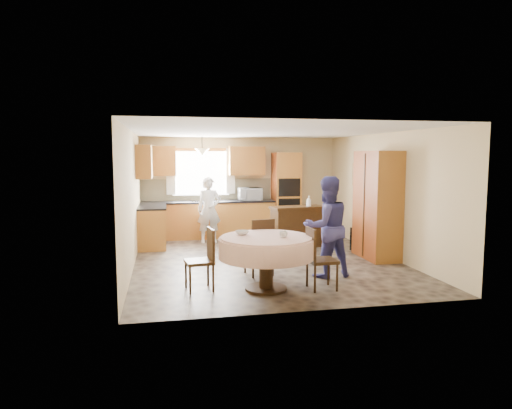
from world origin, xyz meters
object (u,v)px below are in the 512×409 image
object	(u,v)px
person_dining	(327,227)
chair_right	(317,256)
chair_left	(204,256)
dining_table	(266,248)
person_sink	(209,210)
cupboard	(377,205)
sideboard	(298,228)
oven_tower	(286,194)
chair_back	(261,244)

from	to	relation	value
person_dining	chair_right	bearing A→B (deg)	51.00
chair_left	person_dining	bearing A→B (deg)	92.15
dining_table	person_sink	xyz separation A→B (m)	(-0.47, 3.99, 0.13)
chair_right	person_dining	bearing A→B (deg)	-31.52
cupboard	dining_table	xyz separation A→B (m)	(-2.65, -1.70, -0.42)
sideboard	oven_tower	bearing A→B (deg)	75.41
sideboard	chair_right	size ratio (longest dim) A/B	1.27
oven_tower	dining_table	bearing A→B (deg)	-108.75
oven_tower	sideboard	size ratio (longest dim) A/B	1.76
dining_table	chair_left	distance (m)	0.95
oven_tower	chair_left	xyz separation A→B (m)	(-2.50, -4.44, -0.54)
chair_back	cupboard	bearing A→B (deg)	-172.20
sideboard	dining_table	xyz separation A→B (m)	(-1.42, -3.09, 0.21)
cupboard	chair_right	world-z (taller)	cupboard
sideboard	chair_back	xyz separation A→B (m)	(-1.33, -2.26, 0.11)
dining_table	person_sink	bearing A→B (deg)	96.68
chair_back	person_dining	xyz separation A→B (m)	(1.08, -0.27, 0.31)
oven_tower	chair_right	xyz separation A→B (m)	(-0.80, -4.76, -0.53)
sideboard	person_sink	xyz separation A→B (m)	(-1.89, 0.90, 0.34)
chair_left	chair_right	bearing A→B (deg)	71.62
chair_left	cupboard	bearing A→B (deg)	105.37
dining_table	chair_left	world-z (taller)	chair_left
chair_left	person_sink	world-z (taller)	person_sink
dining_table	chair_left	size ratio (longest dim) A/B	1.53
sideboard	chair_right	distance (m)	3.28
chair_right	person_sink	size ratio (longest dim) A/B	0.62
person_dining	chair_left	bearing A→B (deg)	0.78
oven_tower	person_dining	size ratio (longest dim) A/B	1.25
sideboard	person_sink	size ratio (longest dim) A/B	0.78
cupboard	chair_left	bearing A→B (deg)	-157.21
oven_tower	cupboard	world-z (taller)	cupboard
cupboard	person_dining	distance (m)	1.88
chair_left	sideboard	bearing A→B (deg)	133.47
chair_back	person_sink	xyz separation A→B (m)	(-0.56, 3.16, 0.23)
cupboard	dining_table	distance (m)	3.17
sideboard	person_sink	world-z (taller)	person_sink
chair_back	chair_right	world-z (taller)	chair_back
cupboard	chair_left	size ratio (longest dim) A/B	2.26
oven_tower	chair_right	bearing A→B (deg)	-99.55
chair_back	chair_left	bearing A→B (deg)	20.53
sideboard	dining_table	size ratio (longest dim) A/B	0.84
person_dining	dining_table	bearing A→B (deg)	16.63
chair_left	person_sink	size ratio (longest dim) A/B	0.61
chair_back	chair_right	xyz separation A→B (m)	(0.68, -0.95, -0.02)
person_sink	chair_back	bearing A→B (deg)	-83.65
oven_tower	dining_table	size ratio (longest dim) A/B	1.47
chair_right	cupboard	bearing A→B (deg)	-47.01
sideboard	person_sink	bearing A→B (deg)	145.50
chair_left	chair_back	xyz separation A→B (m)	(1.01, 0.62, 0.02)
cupboard	dining_table	world-z (taller)	cupboard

